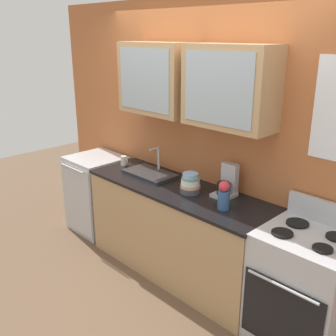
{
  "coord_description": "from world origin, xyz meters",
  "views": [
    {
      "loc": [
        2.37,
        -2.45,
        2.27
      ],
      "look_at": [
        -0.12,
        0.0,
        1.07
      ],
      "focal_mm": 41.88,
      "sensor_mm": 36.0,
      "label": 1
    }
  ],
  "objects": [
    {
      "name": "dishwasher",
      "position": [
        -1.33,
        -0.0,
        0.45
      ],
      "size": [
        0.59,
        0.62,
        0.91
      ],
      "color": "silver",
      "rests_on": "ground_plane"
    },
    {
      "name": "vase",
      "position": [
        0.6,
        -0.07,
        1.03
      ],
      "size": [
        0.1,
        0.1,
        0.24
      ],
      "color": "#33598C",
      "rests_on": "counter"
    },
    {
      "name": "counter",
      "position": [
        0.0,
        0.0,
        0.46
      ],
      "size": [
        1.97,
        0.63,
        0.91
      ],
      "color": "tan",
      "rests_on": "ground_plane"
    },
    {
      "name": "bowl_stack",
      "position": [
        0.16,
        -0.0,
        0.99
      ],
      "size": [
        0.19,
        0.19,
        0.18
      ],
      "color": "#4C4C54",
      "rests_on": "counter"
    },
    {
      "name": "cup_near_sink",
      "position": [
        -0.86,
        0.05,
        0.96
      ],
      "size": [
        0.1,
        0.07,
        0.1
      ],
      "color": "silver",
      "rests_on": "counter"
    },
    {
      "name": "coffee_maker",
      "position": [
        0.44,
        0.17,
        1.02
      ],
      "size": [
        0.17,
        0.2,
        0.29
      ],
      "color": "#B7B7BC",
      "rests_on": "counter"
    },
    {
      "name": "sink_faucet",
      "position": [
        -0.43,
        0.05,
        0.93
      ],
      "size": [
        0.53,
        0.31,
        0.27
      ],
      "color": "#2D2D30",
      "rests_on": "counter"
    },
    {
      "name": "ground_plane",
      "position": [
        0.0,
        0.0,
        0.0
      ],
      "size": [
        10.0,
        10.0,
        0.0
      ],
      "primitive_type": "plane",
      "color": "brown"
    },
    {
      "name": "stove_range",
      "position": [
        1.31,
        -0.0,
        0.46
      ],
      "size": [
        0.66,
        0.63,
        1.09
      ],
      "color": "silver",
      "rests_on": "ground_plane"
    },
    {
      "name": "back_wall_unit",
      "position": [
        0.0,
        0.32,
        1.43
      ],
      "size": [
        4.4,
        0.43,
        2.6
      ],
      "color": "#B76638",
      "rests_on": "ground_plane"
    }
  ]
}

